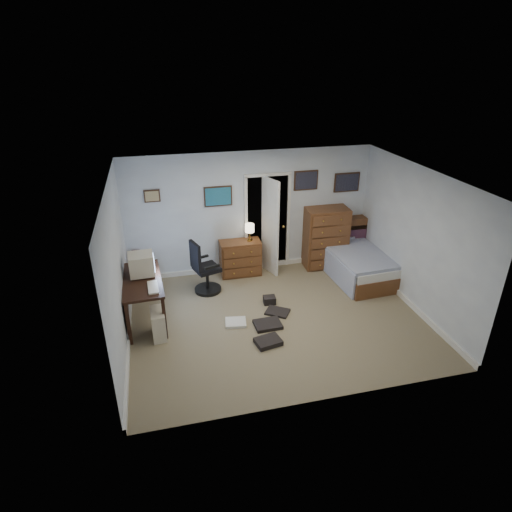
{
  "coord_description": "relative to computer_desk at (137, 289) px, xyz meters",
  "views": [
    {
      "loc": [
        -1.82,
        -5.98,
        4.2
      ],
      "look_at": [
        -0.3,
        0.3,
        1.1
      ],
      "focal_mm": 30.0,
      "sensor_mm": 36.0,
      "label": 1
    }
  ],
  "objects": [
    {
      "name": "media_stack",
      "position": [
        -0.03,
        1.26,
        -0.24
      ],
      "size": [
        0.16,
        0.16,
        0.75
      ],
      "primitive_type": "cube",
      "rotation": [
        0.0,
        0.0,
        -0.06
      ],
      "color": "maroon",
      "rests_on": "floor"
    },
    {
      "name": "low_dresser",
      "position": [
        2.02,
        1.27,
        -0.24
      ],
      "size": [
        0.83,
        0.43,
        0.73
      ],
      "primitive_type": "cube",
      "rotation": [
        0.0,
        0.0,
        -0.02
      ],
      "color": "brown",
      "rests_on": "floor"
    },
    {
      "name": "table_lamp",
      "position": [
        2.22,
        1.27,
        0.39
      ],
      "size": [
        0.19,
        0.19,
        0.36
      ],
      "rotation": [
        0.0,
        0.0,
        -0.02
      ],
      "color": "gold",
      "rests_on": "low_dresser"
    },
    {
      "name": "wall_posters",
      "position": [
        2.86,
        1.47,
        1.14
      ],
      "size": [
        4.38,
        0.04,
        0.6
      ],
      "color": "#331E11",
      "rests_on": "floor"
    },
    {
      "name": "floor_clutter",
      "position": [
        2.05,
        -0.63,
        -0.57
      ],
      "size": [
        1.23,
        1.45,
        0.14
      ],
      "rotation": [
        0.0,
        0.0,
        0.18
      ],
      "color": "black",
      "rests_on": "floor"
    },
    {
      "name": "computer_desk",
      "position": [
        0.0,
        0.0,
        0.0
      ],
      "size": [
        0.7,
        1.41,
        0.79
      ],
      "rotation": [
        0.0,
        0.0,
        0.05
      ],
      "color": "black",
      "rests_on": "floor"
    },
    {
      "name": "crt_monitor",
      "position": [
        0.12,
        0.15,
        0.38
      ],
      "size": [
        0.43,
        0.4,
        0.38
      ],
      "rotation": [
        0.0,
        0.0,
        0.05
      ],
      "color": "beige",
      "rests_on": "computer_desk"
    },
    {
      "name": "pc_tower",
      "position": [
        0.3,
        -0.55,
        -0.37
      ],
      "size": [
        0.24,
        0.45,
        0.48
      ],
      "rotation": [
        0.0,
        0.0,
        0.05
      ],
      "color": "beige",
      "rests_on": "floor"
    },
    {
      "name": "floor",
      "position": [
        2.29,
        -0.5,
        -0.62
      ],
      "size": [
        5.0,
        4.0,
        0.02
      ],
      "primitive_type": "cube",
      "color": "#83755A",
      "rests_on": "ground"
    },
    {
      "name": "headboard_bookcase",
      "position": [
        4.51,
        1.36,
        -0.08
      ],
      "size": [
        1.11,
        0.3,
        1.0
      ],
      "rotation": [
        0.0,
        0.0,
        -0.01
      ],
      "color": "brown",
      "rests_on": "floor"
    },
    {
      "name": "bed",
      "position": [
        4.28,
        0.65,
        -0.32
      ],
      "size": [
        1.11,
        1.93,
        0.62
      ],
      "rotation": [
        0.0,
        0.0,
        0.06
      ],
      "color": "brown",
      "rests_on": "floor"
    },
    {
      "name": "tall_dresser",
      "position": [
        3.86,
        1.25,
        0.04
      ],
      "size": [
        0.91,
        0.56,
        1.3
      ],
      "primitive_type": "cube",
      "rotation": [
        0.0,
        0.0,
        -0.05
      ],
      "color": "brown",
      "rests_on": "floor"
    },
    {
      "name": "keyboard",
      "position": [
        0.27,
        -0.35,
        0.2
      ],
      "size": [
        0.18,
        0.43,
        0.03
      ],
      "primitive_type": "cube",
      "rotation": [
        0.0,
        0.0,
        0.05
      ],
      "color": "beige",
      "rests_on": "computer_desk"
    },
    {
      "name": "office_chair",
      "position": [
        1.21,
        0.71,
        -0.2
      ],
      "size": [
        0.65,
        0.65,
        1.06
      ],
      "rotation": [
        0.0,
        0.0,
        0.31
      ],
      "color": "black",
      "rests_on": "floor"
    },
    {
      "name": "doorway",
      "position": [
        2.64,
        1.77,
        0.39
      ],
      "size": [
        0.96,
        1.12,
        2.05
      ],
      "color": "black",
      "rests_on": "floor"
    }
  ]
}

